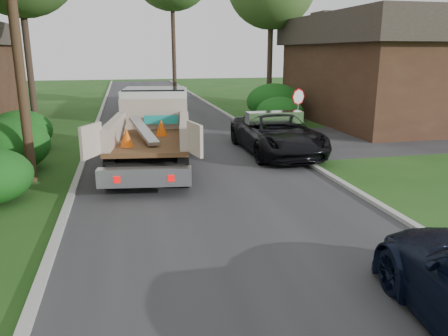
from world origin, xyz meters
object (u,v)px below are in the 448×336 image
at_px(stop_sign, 298,104).
at_px(black_pickup, 277,134).
at_px(flatbed_truck, 154,124).
at_px(utility_pole, 14,13).
at_px(house_right, 391,68).

height_order(stop_sign, black_pickup, stop_sign).
bearing_deg(flatbed_truck, utility_pole, -147.88).
xyz_separation_m(stop_sign, flatbed_truck, (-6.63, -2.17, -0.32)).
bearing_deg(stop_sign, black_pickup, -130.73).
bearing_deg(black_pickup, stop_sign, 49.29).
height_order(stop_sign, flatbed_truck, flatbed_truck).
bearing_deg(utility_pole, stop_sign, 20.62).
height_order(stop_sign, utility_pole, utility_pole).
bearing_deg(house_right, utility_pole, -153.99).
relative_size(stop_sign, house_right, 0.19).
height_order(house_right, black_pickup, house_right).
relative_size(utility_pole, flatbed_truck, 1.36).
distance_m(flatbed_truck, black_pickup, 5.04).
bearing_deg(black_pickup, utility_pole, -166.83).
distance_m(stop_sign, black_pickup, 2.69).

